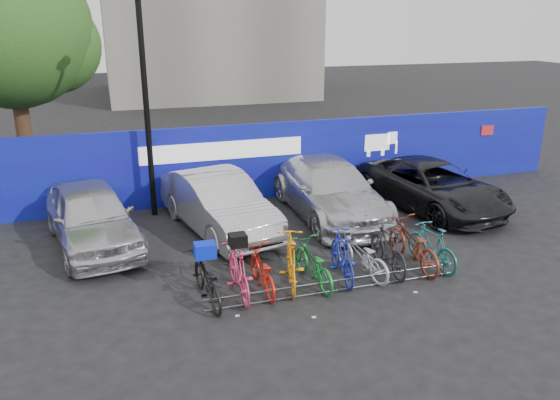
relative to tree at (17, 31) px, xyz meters
name	(u,v)px	position (x,y,z in m)	size (l,w,h in m)	color
ground	(325,280)	(6.77, -10.06, -5.07)	(100.00, 100.00, 0.00)	black
hoarding	(254,162)	(6.78, -4.06, -3.86)	(22.00, 0.18, 2.40)	#120B9A
tree	(17,31)	(0.00, 0.00, 0.00)	(5.40, 5.20, 7.80)	#382314
lamppost	(146,103)	(3.57, -4.66, -1.80)	(0.25, 0.50, 6.11)	black
bike_rack	(336,286)	(6.77, -10.66, -4.91)	(5.60, 0.03, 0.30)	#595B60
car_0	(92,216)	(1.92, -6.50, -4.28)	(1.86, 4.62, 1.57)	#B6B5BB
car_1	(218,203)	(5.14, -6.45, -4.29)	(1.65, 4.74, 1.56)	#AFAFB3
car_2	(329,189)	(8.44, -6.20, -4.28)	(2.21, 5.44, 1.58)	#B8B9BD
car_3	(432,186)	(11.59, -6.60, -4.36)	(2.36, 5.12, 1.42)	black
bike_0	(206,279)	(4.12, -10.20, -4.58)	(0.65, 1.87, 0.98)	black
bike_1	(239,271)	(4.81, -10.14, -4.51)	(0.52, 1.84, 1.11)	#E13E6B
bike_2	(262,271)	(5.32, -10.07, -4.62)	(0.60, 1.71, 0.90)	red
bike_3	(291,261)	(5.98, -10.04, -4.49)	(0.54, 1.92, 1.15)	orange
bike_4	(313,264)	(6.45, -10.12, -4.60)	(0.62, 1.78, 0.93)	#167F2F
bike_5	(342,256)	(7.15, -10.08, -4.52)	(0.51, 1.81, 1.09)	#1C289E
bike_6	(361,255)	(7.62, -10.05, -4.59)	(0.63, 1.82, 0.95)	#B3B7BB
bike_7	(388,249)	(8.29, -10.05, -4.52)	(0.52, 1.82, 1.10)	#252528
bike_8	(413,245)	(8.95, -10.00, -4.53)	(0.72, 2.05, 1.08)	maroon
bike_9	(432,246)	(9.36, -10.15, -4.55)	(0.48, 1.71, 1.03)	#1E6D6B
cargo_crate	(205,250)	(4.12, -10.20, -3.94)	(0.42, 0.32, 0.30)	#061ED4
cargo_topcase	(238,240)	(4.81, -10.14, -3.83)	(0.35, 0.31, 0.26)	black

